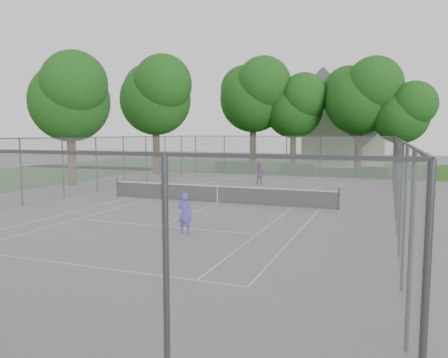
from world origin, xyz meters
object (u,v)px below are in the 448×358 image
(house, at_px, (345,128))
(girl_player, at_px, (185,213))
(woman_player, at_px, (260,174))
(tennis_net, at_px, (217,193))

(house, xyz_separation_m, girl_player, (-2.27, -37.42, -3.61))
(girl_player, relative_size, woman_player, 0.98)
(house, xyz_separation_m, woman_player, (-4.03, -21.23, -3.59))
(house, distance_m, girl_player, 37.66)
(tennis_net, xyz_separation_m, house, (3.84, 30.13, 3.88))
(tennis_net, height_order, girl_player, girl_player)
(tennis_net, xyz_separation_m, girl_player, (1.57, -7.29, 0.27))
(house, height_order, girl_player, house)
(tennis_net, relative_size, woman_player, 8.10)
(house, relative_size, girl_player, 6.97)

